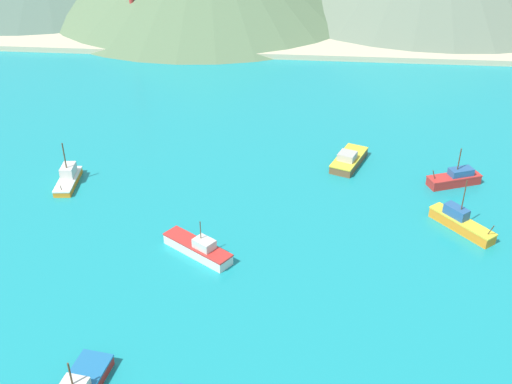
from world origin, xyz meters
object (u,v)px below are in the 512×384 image
at_px(fishing_boat_6, 68,178).
at_px(fishing_boat_4, 455,178).
at_px(fishing_boat_2, 198,248).
at_px(fishing_boat_1, 349,160).
at_px(fishing_boat_3, 461,222).

bearing_deg(fishing_boat_6, fishing_boat_4, 5.04).
bearing_deg(fishing_boat_2, fishing_boat_4, 30.54).
distance_m(fishing_boat_1, fishing_boat_2, 30.46).
distance_m(fishing_boat_1, fishing_boat_6, 40.86).
height_order(fishing_boat_2, fishing_boat_6, fishing_boat_6).
bearing_deg(fishing_boat_2, fishing_boat_3, 14.44).
bearing_deg(fishing_boat_2, fishing_boat_1, 52.52).
bearing_deg(fishing_boat_2, fishing_boat_6, 145.10).
bearing_deg(fishing_boat_6, fishing_boat_3, -7.12).
relative_size(fishing_boat_3, fishing_boat_4, 1.03).
height_order(fishing_boat_1, fishing_boat_3, fishing_boat_3).
distance_m(fishing_boat_1, fishing_boat_3, 20.78).
distance_m(fishing_boat_3, fishing_boat_6, 53.49).
distance_m(fishing_boat_2, fishing_boat_6, 25.91).
xyz_separation_m(fishing_boat_2, fishing_boat_6, (-21.25, 14.82, 0.04)).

